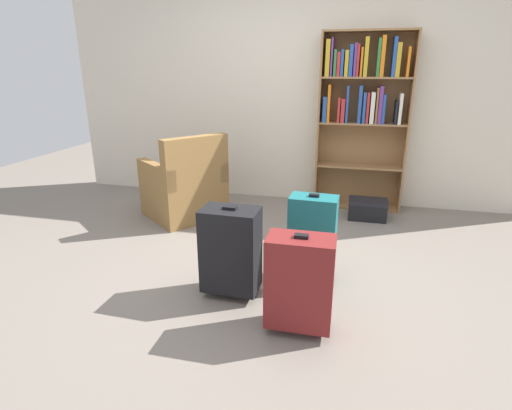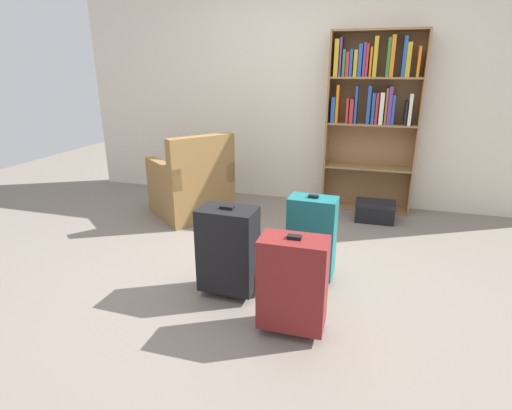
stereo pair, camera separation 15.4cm
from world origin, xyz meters
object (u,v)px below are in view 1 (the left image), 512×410
at_px(armchair, 185,189).
at_px(mug, 240,218).
at_px(storage_box, 367,209).
at_px(suitcase_black, 231,250).
at_px(suitcase_dark_red, 300,282).
at_px(bookshelf, 363,107).
at_px(suitcase_teal, 312,236).

relative_size(armchair, mug, 8.20).
height_order(storage_box, suitcase_black, suitcase_black).
bearing_deg(suitcase_dark_red, storage_box, 77.82).
bearing_deg(bookshelf, suitcase_teal, -99.73).
relative_size(armchair, suitcase_teal, 1.45).
xyz_separation_m(bookshelf, armchair, (-1.76, -0.78, -0.82)).
height_order(armchair, suitcase_dark_red, armchair).
relative_size(suitcase_black, suitcase_teal, 0.97).
distance_m(suitcase_teal, suitcase_dark_red, 0.65).
distance_m(bookshelf, suitcase_dark_red, 2.62).
relative_size(armchair, suitcase_black, 1.49).
height_order(bookshelf, suitcase_teal, bookshelf).
bearing_deg(suitcase_teal, suitcase_dark_red, -90.41).
height_order(bookshelf, armchair, bookshelf).
distance_m(mug, suitcase_black, 1.43).
relative_size(mug, suitcase_black, 0.18).
bearing_deg(suitcase_teal, storage_box, 72.77).
distance_m(bookshelf, mug, 1.78).
bearing_deg(bookshelf, suitcase_black, -111.08).
distance_m(storage_box, suitcase_black, 2.04).
xyz_separation_m(storage_box, suitcase_dark_red, (-0.45, -2.08, 0.22)).
relative_size(storage_box, suitcase_teal, 0.59).
xyz_separation_m(bookshelf, suitcase_dark_red, (-0.32, -2.47, -0.80)).
relative_size(bookshelf, suitcase_teal, 2.79).
xyz_separation_m(storage_box, suitcase_teal, (-0.44, -1.43, 0.24)).
xyz_separation_m(suitcase_black, suitcase_teal, (0.52, 0.34, 0.01)).
distance_m(bookshelf, storage_box, 1.10).
height_order(mug, suitcase_black, suitcase_black).
bearing_deg(suitcase_teal, bookshelf, 80.27).
bearing_deg(suitcase_dark_red, armchair, 130.59).
height_order(armchair, storage_box, armchair).
bearing_deg(armchair, bookshelf, 24.01).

